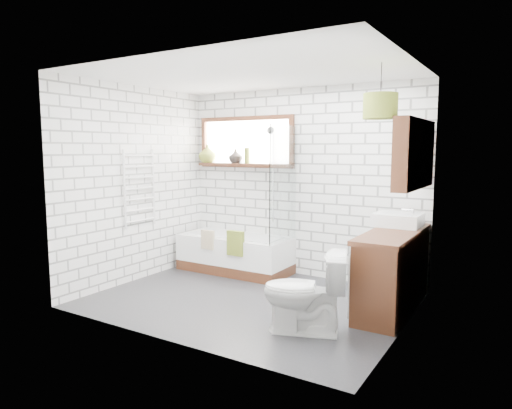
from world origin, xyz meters
The scene contains 22 objects.
floor centered at (0.00, 0.00, -0.01)m, with size 3.40×2.60×0.01m, color #242427.
ceiling centered at (0.00, 0.00, 2.50)m, with size 3.40×2.60×0.01m, color white.
wall_back centered at (0.00, 1.30, 1.25)m, with size 3.40×0.01×2.50m, color white.
wall_front centered at (0.00, -1.30, 1.25)m, with size 3.40×0.01×2.50m, color white.
wall_left centered at (-1.70, 0.00, 1.25)m, with size 0.01×2.60×2.50m, color white.
wall_right centered at (1.70, 0.00, 1.25)m, with size 0.01×2.60×2.50m, color white.
window centered at (-0.85, 1.26, 1.80)m, with size 1.52×0.16×0.68m, color #371A0F.
towel_radiator centered at (-1.66, 0.00, 1.20)m, with size 0.06×0.52×1.00m, color white.
mirror_cabinet centered at (1.62, 0.60, 1.65)m, with size 0.16×1.20×0.70m, color #371A0F.
shower_riser centered at (-0.40, 1.26, 1.35)m, with size 0.02×0.02×1.30m, color silver.
bathtub centered at (-0.83, 0.96, 0.25)m, with size 1.56×0.69×0.50m, color white.
shower_screen centered at (-0.07, 0.96, 1.25)m, with size 0.02×0.72×1.50m, color white.
towel_green centered at (-0.58, 0.61, 0.48)m, with size 0.24×0.06×0.32m, color #616E21.
towel_beige centered at (-1.04, 0.61, 0.48)m, with size 0.20×0.05×0.26m, color tan.
vanity centered at (1.46, 0.55, 0.42)m, with size 0.47×1.47×0.84m, color #371A0F.
basin centered at (1.40, 0.92, 0.91)m, with size 0.50×0.44×0.15m, color white.
tap centered at (1.56, 0.92, 0.96)m, with size 0.03×0.03×0.14m, color silver.
toilet centered at (0.93, -0.50, 0.39)m, with size 0.76×0.43×0.77m, color white.
vase_olive centered at (-1.50, 1.23, 1.61)m, with size 0.26×0.26×0.27m, color olive.
vase_dark centered at (-0.99, 1.23, 1.58)m, with size 0.20×0.20×0.20m, color black.
bottle centered at (-0.80, 1.23, 1.59)m, with size 0.07×0.07×0.22m, color olive.
pendant centered at (1.40, 0.10, 2.10)m, with size 0.32×0.32×0.24m, color #616E21.
Camera 1 is at (2.67, -4.21, 1.70)m, focal length 32.00 mm.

